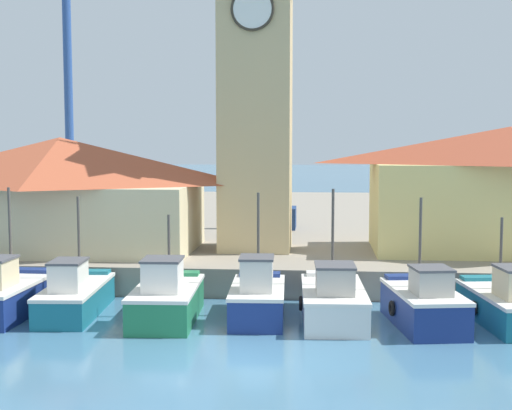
{
  "coord_description": "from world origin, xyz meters",
  "views": [
    {
      "loc": [
        2.23,
        -19.13,
        6.23
      ],
      "look_at": [
        -0.28,
        9.94,
        3.5
      ],
      "focal_mm": 50.0,
      "sensor_mm": 36.0,
      "label": 1
    }
  ],
  "objects_px": {
    "fishing_boat_right_inner": "(507,303)",
    "dock_worker_near_tower": "(167,242)",
    "fishing_boat_center": "(333,300)",
    "fishing_boat_mid_right": "(424,304)",
    "fishing_boat_left_outer": "(75,295)",
    "port_crane_far": "(276,120)",
    "clock_tower": "(256,75)",
    "fishing_boat_left_inner": "(166,298)",
    "fishing_boat_far_left": "(4,295)",
    "fishing_boat_mid_left": "(257,297)",
    "port_crane_near": "(69,90)",
    "warehouse_left": "(61,192)",
    "warehouse_right": "(509,188)"
  },
  "relations": [
    {
      "from": "fishing_boat_mid_left",
      "to": "clock_tower",
      "type": "relative_size",
      "value": 0.26
    },
    {
      "from": "fishing_boat_far_left",
      "to": "fishing_boat_mid_right",
      "type": "relative_size",
      "value": 1.01
    },
    {
      "from": "fishing_boat_left_outer",
      "to": "fishing_boat_mid_right",
      "type": "height_order",
      "value": "fishing_boat_mid_right"
    },
    {
      "from": "fishing_boat_center",
      "to": "fishing_boat_far_left",
      "type": "bearing_deg",
      "value": -178.04
    },
    {
      "from": "port_crane_near",
      "to": "fishing_boat_mid_left",
      "type": "bearing_deg",
      "value": -57.11
    },
    {
      "from": "fishing_boat_left_outer",
      "to": "port_crane_near",
      "type": "relative_size",
      "value": 0.24
    },
    {
      "from": "fishing_boat_left_outer",
      "to": "port_crane_far",
      "type": "distance_m",
      "value": 18.39
    },
    {
      "from": "fishing_boat_far_left",
      "to": "fishing_boat_left_outer",
      "type": "height_order",
      "value": "fishing_boat_far_left"
    },
    {
      "from": "clock_tower",
      "to": "port_crane_far",
      "type": "xyz_separation_m",
      "value": [
        0.44,
        7.93,
        -1.8
      ]
    },
    {
      "from": "warehouse_left",
      "to": "fishing_boat_mid_right",
      "type": "bearing_deg",
      "value": -27.06
    },
    {
      "from": "warehouse_right",
      "to": "fishing_boat_left_inner",
      "type": "bearing_deg",
      "value": -147.11
    },
    {
      "from": "fishing_boat_center",
      "to": "warehouse_left",
      "type": "relative_size",
      "value": 0.4
    },
    {
      "from": "fishing_boat_far_left",
      "to": "fishing_boat_left_outer",
      "type": "relative_size",
      "value": 0.91
    },
    {
      "from": "fishing_boat_left_outer",
      "to": "fishing_boat_right_inner",
      "type": "height_order",
      "value": "fishing_boat_left_outer"
    },
    {
      "from": "fishing_boat_right_inner",
      "to": "clock_tower",
      "type": "distance_m",
      "value": 14.84
    },
    {
      "from": "fishing_boat_center",
      "to": "warehouse_right",
      "type": "relative_size",
      "value": 0.41
    },
    {
      "from": "fishing_boat_right_inner",
      "to": "fishing_boat_mid_right",
      "type": "bearing_deg",
      "value": -169.31
    },
    {
      "from": "port_crane_far",
      "to": "dock_worker_near_tower",
      "type": "height_order",
      "value": "port_crane_far"
    },
    {
      "from": "fishing_boat_center",
      "to": "fishing_boat_mid_right",
      "type": "relative_size",
      "value": 1.12
    },
    {
      "from": "dock_worker_near_tower",
      "to": "warehouse_right",
      "type": "bearing_deg",
      "value": 15.05
    },
    {
      "from": "fishing_boat_far_left",
      "to": "fishing_boat_left_outer",
      "type": "bearing_deg",
      "value": 10.46
    },
    {
      "from": "fishing_boat_right_inner",
      "to": "dock_worker_near_tower",
      "type": "relative_size",
      "value": 3.07
    },
    {
      "from": "fishing_boat_center",
      "to": "dock_worker_near_tower",
      "type": "xyz_separation_m",
      "value": [
        -6.7,
        4.36,
        1.29
      ]
    },
    {
      "from": "fishing_boat_left_inner",
      "to": "port_crane_near",
      "type": "height_order",
      "value": "port_crane_near"
    },
    {
      "from": "fishing_boat_left_outer",
      "to": "warehouse_right",
      "type": "distance_m",
      "value": 19.2
    },
    {
      "from": "fishing_boat_left_outer",
      "to": "fishing_boat_left_inner",
      "type": "xyz_separation_m",
      "value": [
        3.42,
        -0.56,
        0.07
      ]
    },
    {
      "from": "fishing_boat_mid_left",
      "to": "fishing_boat_right_inner",
      "type": "bearing_deg",
      "value": 0.49
    },
    {
      "from": "fishing_boat_left_outer",
      "to": "port_crane_far",
      "type": "xyz_separation_m",
      "value": [
        6.18,
        16.02,
        6.58
      ]
    },
    {
      "from": "fishing_boat_left_outer",
      "to": "fishing_boat_left_inner",
      "type": "relative_size",
      "value": 1.07
    },
    {
      "from": "fishing_boat_center",
      "to": "port_crane_far",
      "type": "distance_m",
      "value": 17.6
    },
    {
      "from": "fishing_boat_right_inner",
      "to": "warehouse_left",
      "type": "relative_size",
      "value": 0.4
    },
    {
      "from": "warehouse_left",
      "to": "warehouse_right",
      "type": "bearing_deg",
      "value": 3.02
    },
    {
      "from": "clock_tower",
      "to": "port_crane_far",
      "type": "relative_size",
      "value": 1.03
    },
    {
      "from": "fishing_boat_left_inner",
      "to": "port_crane_near",
      "type": "bearing_deg",
      "value": 116.46
    },
    {
      "from": "dock_worker_near_tower",
      "to": "clock_tower",
      "type": "bearing_deg",
      "value": 48.58
    },
    {
      "from": "fishing_boat_left_outer",
      "to": "warehouse_left",
      "type": "distance_m",
      "value": 8.4
    },
    {
      "from": "fishing_boat_far_left",
      "to": "fishing_boat_mid_left",
      "type": "bearing_deg",
      "value": 2.21
    },
    {
      "from": "warehouse_left",
      "to": "port_crane_near",
      "type": "xyz_separation_m",
      "value": [
        -4.85,
        15.03,
        5.61
      ]
    },
    {
      "from": "fishing_boat_center",
      "to": "fishing_boat_mid_right",
      "type": "distance_m",
      "value": 3.03
    },
    {
      "from": "fishing_boat_mid_left",
      "to": "fishing_boat_center",
      "type": "bearing_deg",
      "value": 1.07
    },
    {
      "from": "fishing_boat_far_left",
      "to": "warehouse_right",
      "type": "distance_m",
      "value": 21.52
    },
    {
      "from": "fishing_boat_far_left",
      "to": "warehouse_right",
      "type": "bearing_deg",
      "value": 24.09
    },
    {
      "from": "fishing_boat_center",
      "to": "port_crane_near",
      "type": "height_order",
      "value": "port_crane_near"
    },
    {
      "from": "fishing_boat_far_left",
      "to": "fishing_boat_right_inner",
      "type": "distance_m",
      "value": 17.33
    },
    {
      "from": "fishing_boat_mid_left",
      "to": "dock_worker_near_tower",
      "type": "relative_size",
      "value": 2.69
    },
    {
      "from": "fishing_boat_mid_left",
      "to": "warehouse_right",
      "type": "distance_m",
      "value": 13.8
    },
    {
      "from": "fishing_boat_right_inner",
      "to": "port_crane_near",
      "type": "height_order",
      "value": "port_crane_near"
    },
    {
      "from": "fishing_boat_right_inner",
      "to": "dock_worker_near_tower",
      "type": "height_order",
      "value": "fishing_boat_right_inner"
    },
    {
      "from": "fishing_boat_left_inner",
      "to": "clock_tower",
      "type": "relative_size",
      "value": 0.28
    },
    {
      "from": "fishing_boat_right_inner",
      "to": "dock_worker_near_tower",
      "type": "bearing_deg",
      "value": 160.88
    }
  ]
}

